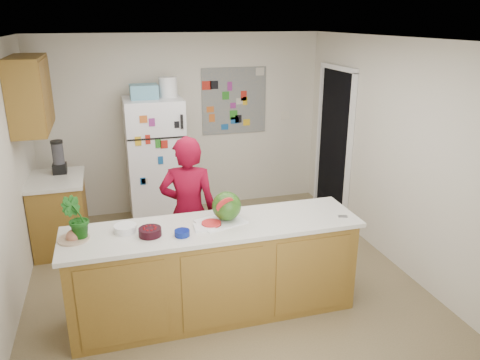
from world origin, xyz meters
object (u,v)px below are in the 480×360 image
object	(u,v)px
refrigerator	(156,161)
watermelon	(227,206)
person	(189,212)
cherry_bowl	(150,232)

from	to	relation	value
refrigerator	watermelon	xyz separation A→B (m)	(0.39, -2.32, 0.22)
person	cherry_bowl	xyz separation A→B (m)	(-0.45, -0.69, 0.15)
person	cherry_bowl	bearing A→B (deg)	72.18
refrigerator	watermelon	distance (m)	2.36
watermelon	cherry_bowl	size ratio (longest dim) A/B	1.37
watermelon	cherry_bowl	xyz separation A→B (m)	(-0.71, -0.12, -0.11)
watermelon	cherry_bowl	world-z (taller)	watermelon
refrigerator	watermelon	bearing A→B (deg)	-80.53
watermelon	cherry_bowl	distance (m)	0.73
refrigerator	cherry_bowl	distance (m)	2.46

